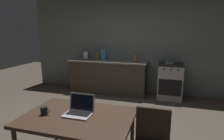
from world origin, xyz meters
TOP-DOWN VIEW (x-y plane):
  - ground_plane at (0.00, 0.00)m, footprint 12.00×12.00m
  - back_wall at (0.30, 2.52)m, footprint 6.40×0.10m
  - kitchen_counter at (-0.48, 2.17)m, footprint 2.16×0.64m
  - stove_oven at (1.18, 2.17)m, footprint 0.60×0.62m
  - dining_table at (0.14, -0.93)m, footprint 1.27×0.88m
  - laptop at (0.13, -0.89)m, footprint 0.32×0.26m
  - electric_kettle at (-1.15, 2.17)m, footprint 0.19×0.16m
  - bottle at (0.27, 2.12)m, footprint 0.07×0.07m
  - frying_pan at (1.14, 2.14)m, footprint 0.25×0.42m
  - coffee_mug at (-0.26, -1.01)m, footprint 0.12×0.08m
  - cereal_box at (-0.63, 2.19)m, footprint 0.13×0.05m
  - bottle_b at (-0.82, 2.25)m, footprint 0.07×0.07m

SIDE VIEW (x-z plane):
  - ground_plane at x=0.00m, z-range 0.00..0.00m
  - stove_oven at x=1.18m, z-range 0.00..0.91m
  - kitchen_counter at x=-0.48m, z-range 0.00..0.92m
  - dining_table at x=0.14m, z-range 0.31..1.07m
  - laptop at x=0.13m, z-range 0.69..0.92m
  - coffee_mug at x=-0.26m, z-range 0.76..0.85m
  - frying_pan at x=1.14m, z-range 0.92..0.96m
  - electric_kettle at x=-1.15m, z-range 0.91..1.13m
  - bottle at x=0.27m, z-range 0.91..1.16m
  - bottle_b at x=-0.82m, z-range 0.91..1.18m
  - cereal_box at x=-0.63m, z-range 0.91..1.20m
  - back_wall at x=0.30m, z-range 0.00..2.70m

